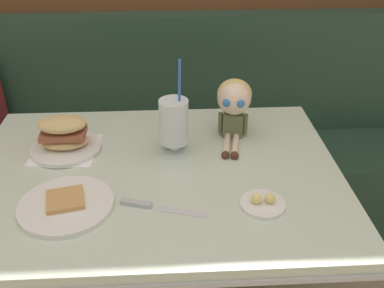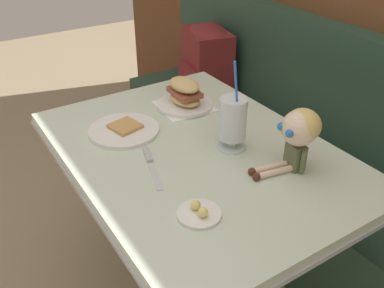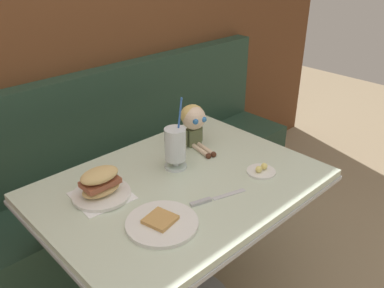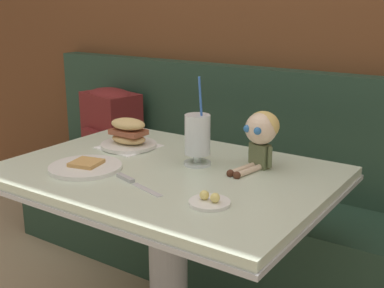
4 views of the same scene
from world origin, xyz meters
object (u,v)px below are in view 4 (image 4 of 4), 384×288
at_px(milkshake_glass, 197,136).
at_px(backpack, 111,125).
at_px(toast_plate, 86,167).
at_px(sandwich_plate, 129,136).
at_px(seated_doll, 261,132).
at_px(butter_saucer, 210,201).
at_px(butter_knife, 131,181).

relative_size(milkshake_glass, backpack, 0.78).
bearing_deg(toast_plate, sandwich_plate, 100.76).
bearing_deg(seated_doll, butter_saucer, -85.39).
height_order(milkshake_glass, butter_saucer, milkshake_glass).
relative_size(sandwich_plate, backpack, 0.54).
bearing_deg(butter_saucer, butter_knife, 178.00).
bearing_deg(milkshake_glass, butter_saucer, -50.97).
height_order(seated_doll, backpack, seated_doll).
xyz_separation_m(milkshake_glass, backpack, (-0.89, 0.50, -0.18)).
distance_m(toast_plate, sandwich_plate, 0.30).
bearing_deg(seated_doll, milkshake_glass, -154.45).
bearing_deg(butter_knife, milkshake_glass, 74.44).
height_order(sandwich_plate, seated_doll, seated_doll).
bearing_deg(sandwich_plate, seated_doll, 6.58).
height_order(milkshake_glass, butter_knife, milkshake_glass).
distance_m(butter_knife, backpack, 1.12).
bearing_deg(butter_knife, butter_saucer, -2.00).
bearing_deg(seated_doll, backpack, 159.32).
bearing_deg(milkshake_glass, toast_plate, -138.57).
distance_m(butter_saucer, seated_doll, 0.39).
distance_m(toast_plate, backpack, 0.97).
relative_size(toast_plate, butter_saucer, 2.08).
bearing_deg(milkshake_glass, sandwich_plate, 174.81).
distance_m(milkshake_glass, sandwich_plate, 0.35).
bearing_deg(butter_saucer, backpack, 144.91).
bearing_deg(milkshake_glass, backpack, 150.45).
bearing_deg(sandwich_plate, butter_saucer, -28.52).
xyz_separation_m(butter_saucer, butter_knife, (-0.30, 0.01, -0.00)).
xyz_separation_m(toast_plate, butter_saucer, (0.52, -0.02, 0.00)).
bearing_deg(backpack, toast_plate, -51.87).
bearing_deg(toast_plate, butter_saucer, -2.52).
xyz_separation_m(toast_plate, backpack, (-0.60, 0.76, -0.09)).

